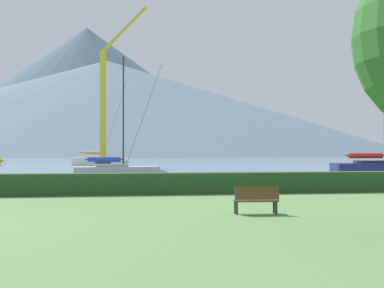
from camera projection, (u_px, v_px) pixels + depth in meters
harbor_water at (85, 158)px, 150.88m from camera, size 320.00×246.00×0.00m
sailboat_slip_2 at (379, 168)px, 44.78m from camera, size 8.31×3.04×10.88m
sailboat_slip_3 at (117, 172)px, 40.53m from camera, size 7.18×2.60×9.00m
sailboat_slip_5 at (99, 160)px, 78.19m from camera, size 8.36×2.63×12.83m
park_bench_near_path at (256, 199)px, 18.97m from camera, size 1.54×0.55×0.95m
dock_crane at (105, 114)px, 71.79m from camera, size 6.64×2.00×20.87m
distant_hill_west_ridge at (87, 90)px, 349.37m from camera, size 216.40×216.40×78.61m
distant_hill_central_peak at (107, 107)px, 301.01m from camera, size 311.75×311.75×50.18m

